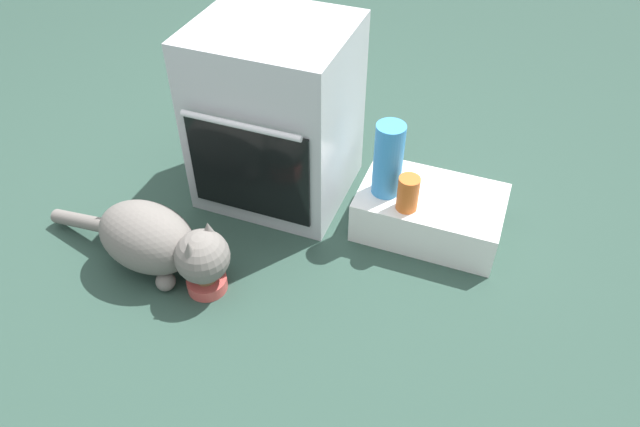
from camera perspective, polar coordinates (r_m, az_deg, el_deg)
The scene contains 7 objects.
ground at distance 2.33m, azimuth -7.27°, elevation -3.34°, with size 8.00×8.00×0.00m, color #284238.
oven at distance 2.38m, azimuth -4.26°, elevation 9.46°, with size 0.58×0.56×0.74m.
pantry_cabinet at distance 2.36m, azimuth 10.50°, elevation 0.10°, with size 0.55×0.35×0.18m, color white.
food_bowl at distance 2.19m, azimuth -10.84°, elevation -6.49°, with size 0.15×0.15×0.08m.
cat at distance 2.21m, azimuth -15.37°, elevation -2.59°, with size 0.84×0.30×0.28m.
water_bottle at distance 2.21m, azimuth 6.59°, elevation 5.17°, with size 0.11×0.11×0.30m, color #388CD1.
sauce_jar at distance 2.19m, azimuth 8.47°, elevation 1.93°, with size 0.08×0.08×0.14m, color #D16023.
Camera 1 is at (0.85, -1.40, 1.65)m, focal length 33.21 mm.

